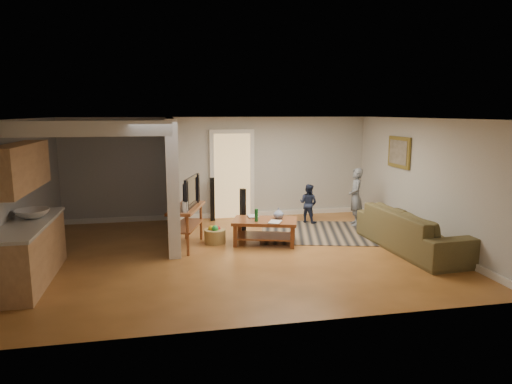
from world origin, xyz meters
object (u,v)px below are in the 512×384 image
(sofa, at_px, (412,250))
(tv_console, at_px, (187,210))
(toy_basket, at_px, (215,235))
(child, at_px, (355,225))
(coffee_table, at_px, (266,225))
(speaker_right, at_px, (212,199))
(toddler, at_px, (308,222))
(speaker_left, at_px, (243,212))

(sofa, xyz_separation_m, tv_console, (-4.24, 1.04, 0.73))
(toy_basket, relative_size, child, 0.32)
(coffee_table, bearing_deg, child, 24.53)
(speaker_right, height_order, toddler, speaker_right)
(toy_basket, distance_m, child, 3.49)
(speaker_left, relative_size, child, 0.76)
(coffee_table, height_order, child, coffee_table)
(tv_console, bearing_deg, sofa, 3.30)
(toddler, bearing_deg, sofa, 162.20)
(sofa, xyz_separation_m, child, (-0.30, 2.06, 0.00))
(tv_console, bearing_deg, speaker_left, 44.40)
(speaker_left, height_order, speaker_right, speaker_right)
(child, relative_size, toddler, 1.44)
(child, distance_m, toddler, 1.10)
(speaker_left, xyz_separation_m, speaker_right, (-0.50, 1.50, 0.02))
(coffee_table, bearing_deg, toddler, 48.08)
(sofa, distance_m, child, 2.08)
(tv_console, height_order, child, tv_console)
(sofa, relative_size, speaker_left, 2.60)
(speaker_left, xyz_separation_m, toy_basket, (-0.65, -0.46, -0.35))
(sofa, height_order, toddler, toddler)
(coffee_table, height_order, tv_console, tv_console)
(toy_basket, bearing_deg, speaker_right, 85.50)
(tv_console, distance_m, toddler, 3.37)
(sofa, height_order, speaker_left, speaker_left)
(speaker_right, relative_size, child, 0.79)
(sofa, height_order, toy_basket, sofa)
(coffee_table, relative_size, toddler, 1.53)
(speaker_left, relative_size, toddler, 1.09)
(speaker_right, distance_m, toy_basket, 2.00)
(speaker_right, xyz_separation_m, toy_basket, (-0.15, -1.96, -0.37))
(speaker_right, height_order, toy_basket, speaker_right)
(speaker_left, xyz_separation_m, child, (2.73, 0.39, -0.51))
(speaker_right, relative_size, toddler, 1.13)
(sofa, height_order, coffee_table, coffee_table)
(coffee_table, distance_m, speaker_right, 2.36)
(sofa, xyz_separation_m, speaker_right, (-3.53, 3.17, 0.53))
(toy_basket, height_order, toddler, toddler)
(sofa, height_order, speaker_right, speaker_right)
(tv_console, xyz_separation_m, toy_basket, (0.56, 0.16, -0.57))
(tv_console, xyz_separation_m, child, (3.94, 1.02, -0.73))
(coffee_table, height_order, speaker_left, speaker_left)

